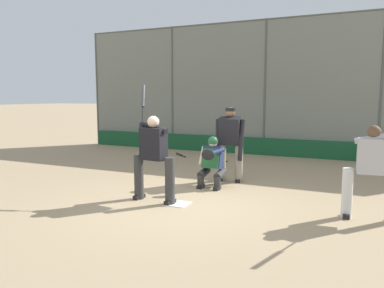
{
  "coord_description": "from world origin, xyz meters",
  "views": [
    {
      "loc": [
        -3.17,
        6.31,
        2.07
      ],
      "look_at": [
        0.15,
        -1.0,
        1.05
      ],
      "focal_mm": 35.0,
      "sensor_mm": 36.0,
      "label": 1
    }
  ],
  "objects_px": {
    "batter_on_deck": "(372,169)",
    "batter_at_plate": "(153,155)",
    "fielding_glove_on_dirt": "(168,159)",
    "equipment_bag_dugout_side": "(384,161)",
    "spare_bat_by_padding": "(220,164)",
    "spare_bat_near_backstop": "(180,155)",
    "baseball_loose": "(225,174)",
    "catcher_behind_plate": "(212,161)",
    "umpire_home": "(230,142)"
  },
  "relations": [
    {
      "from": "batter_on_deck",
      "to": "spare_bat_near_backstop",
      "type": "relative_size",
      "value": 3.43
    },
    {
      "from": "baseball_loose",
      "to": "catcher_behind_plate",
      "type": "bearing_deg",
      "value": 96.7
    },
    {
      "from": "batter_at_plate",
      "to": "umpire_home",
      "type": "height_order",
      "value": "batter_at_plate"
    },
    {
      "from": "umpire_home",
      "to": "fielding_glove_on_dirt",
      "type": "bearing_deg",
      "value": -40.69
    },
    {
      "from": "batter_on_deck",
      "to": "equipment_bag_dugout_side",
      "type": "bearing_deg",
      "value": 80.8
    },
    {
      "from": "spare_bat_by_padding",
      "to": "equipment_bag_dugout_side",
      "type": "xyz_separation_m",
      "value": [
        -4.54,
        -2.1,
        0.09
      ]
    },
    {
      "from": "batter_at_plate",
      "to": "fielding_glove_on_dirt",
      "type": "height_order",
      "value": "batter_at_plate"
    },
    {
      "from": "catcher_behind_plate",
      "to": "batter_on_deck",
      "type": "relative_size",
      "value": 0.53
    },
    {
      "from": "fielding_glove_on_dirt",
      "to": "equipment_bag_dugout_side",
      "type": "xyz_separation_m",
      "value": [
        -6.35,
        -2.09,
        0.07
      ]
    },
    {
      "from": "batter_at_plate",
      "to": "umpire_home",
      "type": "xyz_separation_m",
      "value": [
        -0.82,
        -2.26,
        0.05
      ]
    },
    {
      "from": "catcher_behind_plate",
      "to": "equipment_bag_dugout_side",
      "type": "relative_size",
      "value": 0.88
    },
    {
      "from": "baseball_loose",
      "to": "spare_bat_near_backstop",
      "type": "bearing_deg",
      "value": -43.87
    },
    {
      "from": "catcher_behind_plate",
      "to": "umpire_home",
      "type": "height_order",
      "value": "umpire_home"
    },
    {
      "from": "batter_at_plate",
      "to": "equipment_bag_dugout_side",
      "type": "height_order",
      "value": "batter_at_plate"
    },
    {
      "from": "umpire_home",
      "to": "spare_bat_by_padding",
      "type": "height_order",
      "value": "umpire_home"
    },
    {
      "from": "spare_bat_near_backstop",
      "to": "spare_bat_by_padding",
      "type": "distance_m",
      "value": 2.26
    },
    {
      "from": "spare_bat_by_padding",
      "to": "fielding_glove_on_dirt",
      "type": "height_order",
      "value": "fielding_glove_on_dirt"
    },
    {
      "from": "umpire_home",
      "to": "spare_bat_near_backstop",
      "type": "xyz_separation_m",
      "value": [
        2.93,
        -3.15,
        -0.95
      ]
    },
    {
      "from": "spare_bat_by_padding",
      "to": "baseball_loose",
      "type": "distance_m",
      "value": 1.46
    },
    {
      "from": "umpire_home",
      "to": "spare_bat_by_padding",
      "type": "relative_size",
      "value": 2.04
    },
    {
      "from": "batter_on_deck",
      "to": "batter_at_plate",
      "type": "bearing_deg",
      "value": -176.75
    },
    {
      "from": "spare_bat_by_padding",
      "to": "fielding_glove_on_dirt",
      "type": "xyz_separation_m",
      "value": [
        1.81,
        -0.01,
        0.02
      ]
    },
    {
      "from": "umpire_home",
      "to": "baseball_loose",
      "type": "distance_m",
      "value": 1.22
    },
    {
      "from": "batter_on_deck",
      "to": "spare_bat_by_padding",
      "type": "height_order",
      "value": "batter_on_deck"
    },
    {
      "from": "catcher_behind_plate",
      "to": "equipment_bag_dugout_side",
      "type": "distance_m",
      "value": 6.13
    },
    {
      "from": "equipment_bag_dugout_side",
      "to": "spare_bat_near_backstop",
      "type": "bearing_deg",
      "value": 8.33
    },
    {
      "from": "catcher_behind_plate",
      "to": "umpire_home",
      "type": "xyz_separation_m",
      "value": [
        -0.19,
        -0.72,
        0.37
      ]
    },
    {
      "from": "equipment_bag_dugout_side",
      "to": "spare_bat_by_padding",
      "type": "bearing_deg",
      "value": 24.8
    },
    {
      "from": "fielding_glove_on_dirt",
      "to": "batter_at_plate",
      "type": "bearing_deg",
      "value": 114.79
    },
    {
      "from": "umpire_home",
      "to": "spare_bat_near_backstop",
      "type": "bearing_deg",
      "value": -52.02
    },
    {
      "from": "batter_on_deck",
      "to": "equipment_bag_dugout_side",
      "type": "height_order",
      "value": "batter_on_deck"
    },
    {
      "from": "spare_bat_near_backstop",
      "to": "batter_at_plate",
      "type": "bearing_deg",
      "value": 153.71
    },
    {
      "from": "batter_on_deck",
      "to": "fielding_glove_on_dirt",
      "type": "distance_m",
      "value": 7.0
    },
    {
      "from": "batter_at_plate",
      "to": "batter_on_deck",
      "type": "height_order",
      "value": "batter_at_plate"
    },
    {
      "from": "batter_on_deck",
      "to": "spare_bat_near_backstop",
      "type": "distance_m",
      "value": 7.78
    },
    {
      "from": "fielding_glove_on_dirt",
      "to": "catcher_behind_plate",
      "type": "bearing_deg",
      "value": 133.55
    },
    {
      "from": "batter_at_plate",
      "to": "spare_bat_by_padding",
      "type": "height_order",
      "value": "batter_at_plate"
    },
    {
      "from": "catcher_behind_plate",
      "to": "spare_bat_near_backstop",
      "type": "relative_size",
      "value": 1.82
    },
    {
      "from": "equipment_bag_dugout_side",
      "to": "fielding_glove_on_dirt",
      "type": "bearing_deg",
      "value": 18.21
    },
    {
      "from": "catcher_behind_plate",
      "to": "baseball_loose",
      "type": "bearing_deg",
      "value": -83.9
    },
    {
      "from": "fielding_glove_on_dirt",
      "to": "baseball_loose",
      "type": "relative_size",
      "value": 4.37
    },
    {
      "from": "fielding_glove_on_dirt",
      "to": "equipment_bag_dugout_side",
      "type": "bearing_deg",
      "value": -161.79
    },
    {
      "from": "fielding_glove_on_dirt",
      "to": "baseball_loose",
      "type": "distance_m",
      "value": 2.77
    },
    {
      "from": "equipment_bag_dugout_side",
      "to": "catcher_behind_plate",
      "type": "bearing_deg",
      "value": 52.08
    },
    {
      "from": "batter_on_deck",
      "to": "spare_bat_by_padding",
      "type": "distance_m",
      "value": 5.57
    },
    {
      "from": "fielding_glove_on_dirt",
      "to": "spare_bat_near_backstop",
      "type": "bearing_deg",
      "value": -83.13
    },
    {
      "from": "batter_at_plate",
      "to": "batter_on_deck",
      "type": "bearing_deg",
      "value": -166.02
    },
    {
      "from": "spare_bat_by_padding",
      "to": "baseball_loose",
      "type": "xyz_separation_m",
      "value": [
        -0.62,
        1.32,
        0.0
      ]
    },
    {
      "from": "baseball_loose",
      "to": "batter_at_plate",
      "type": "bearing_deg",
      "value": 81.09
    },
    {
      "from": "fielding_glove_on_dirt",
      "to": "umpire_home",
      "type": "bearing_deg",
      "value": 144.24
    }
  ]
}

